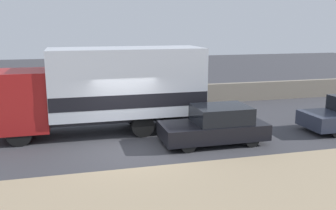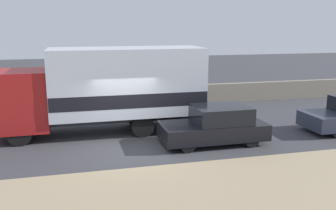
{
  "view_description": "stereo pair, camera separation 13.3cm",
  "coord_description": "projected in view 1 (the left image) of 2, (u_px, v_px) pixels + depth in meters",
  "views": [
    {
      "loc": [
        -2.03,
        -13.01,
        4.52
      ],
      "look_at": [
        1.73,
        1.27,
        1.34
      ],
      "focal_mm": 40.0,
      "sensor_mm": 36.0,
      "label": 1
    },
    {
      "loc": [
        -1.9,
        -13.04,
        4.52
      ],
      "look_at": [
        1.73,
        1.27,
        1.34
      ],
      "focal_mm": 40.0,
      "sensor_mm": 36.0,
      "label": 2
    }
  ],
  "objects": [
    {
      "name": "ground_plane",
      "position": [
        131.0,
        150.0,
        13.75
      ],
      "size": [
        80.0,
        80.0,
        0.0
      ],
      "primitive_type": "plane",
      "color": "#38383D"
    },
    {
      "name": "stone_wall_backdrop",
      "position": [
        110.0,
        98.0,
        20.56
      ],
      "size": [
        60.0,
        0.35,
        1.11
      ],
      "color": "gray",
      "rests_on": "ground_plane"
    },
    {
      "name": "box_truck",
      "position": [
        109.0,
        88.0,
        15.6
      ],
      "size": [
        8.57,
        2.48,
        3.58
      ],
      "rotation": [
        0.0,
        0.0,
        3.14
      ],
      "color": "maroon",
      "rests_on": "ground_plane"
    },
    {
      "name": "car_hatchback",
      "position": [
        216.0,
        125.0,
        14.45
      ],
      "size": [
        4.05,
        1.83,
        1.46
      ],
      "rotation": [
        0.0,
        0.0,
        3.14
      ],
      "color": "black",
      "rests_on": "ground_plane"
    }
  ]
}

